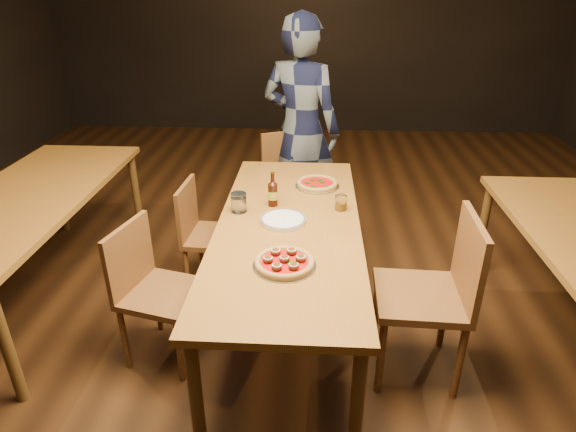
# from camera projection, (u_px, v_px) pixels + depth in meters

# --- Properties ---
(ground) EXTENTS (9.00, 9.00, 0.00)m
(ground) POSITION_uv_depth(u_px,v_px,m) (288.00, 329.00, 3.03)
(ground) COLOR black
(room_shell) EXTENTS (9.00, 9.00, 9.00)m
(room_shell) POSITION_uv_depth(u_px,v_px,m) (289.00, 10.00, 2.21)
(room_shell) COLOR black
(room_shell) RESTS_ON ground
(table_main) EXTENTS (0.80, 2.00, 0.75)m
(table_main) POSITION_uv_depth(u_px,v_px,m) (289.00, 234.00, 2.73)
(table_main) COLOR brown
(table_main) RESTS_ON ground
(table_left) EXTENTS (0.80, 2.00, 0.75)m
(table_left) POSITION_uv_depth(u_px,v_px,m) (28.00, 205.00, 3.09)
(table_left) COLOR brown
(table_left) RESTS_ON ground
(chair_main_nw) EXTENTS (0.48, 0.48, 0.85)m
(chair_main_nw) POSITION_uv_depth(u_px,v_px,m) (163.00, 293.00, 2.66)
(chair_main_nw) COLOR #572616
(chair_main_nw) RESTS_ON ground
(chair_main_sw) EXTENTS (0.40, 0.40, 0.81)m
(chair_main_sw) POSITION_uv_depth(u_px,v_px,m) (214.00, 235.00, 3.29)
(chair_main_sw) COLOR #572616
(chair_main_sw) RESTS_ON ground
(chair_main_e) EXTENTS (0.48, 0.48, 0.99)m
(chair_main_e) POSITION_uv_depth(u_px,v_px,m) (420.00, 295.00, 2.52)
(chair_main_e) COLOR #572616
(chair_main_e) RESTS_ON ground
(chair_end) EXTENTS (0.58, 0.58, 0.93)m
(chair_end) POSITION_uv_depth(u_px,v_px,m) (296.00, 190.00, 3.85)
(chair_end) COLOR #572616
(chair_end) RESTS_ON ground
(pizza_meatball) EXTENTS (0.31, 0.31, 0.06)m
(pizza_meatball) POSITION_uv_depth(u_px,v_px,m) (284.00, 262.00, 2.29)
(pizza_meatball) COLOR #B7B7BF
(pizza_meatball) RESTS_ON table_main
(pizza_margherita) EXTENTS (0.29, 0.29, 0.04)m
(pizza_margherita) POSITION_uv_depth(u_px,v_px,m) (317.00, 184.00, 3.18)
(pizza_margherita) COLOR #B7B7BF
(pizza_margherita) RESTS_ON table_main
(plate_stack) EXTENTS (0.25, 0.25, 0.02)m
(plate_stack) POSITION_uv_depth(u_px,v_px,m) (283.00, 220.00, 2.71)
(plate_stack) COLOR white
(plate_stack) RESTS_ON table_main
(beer_bottle) EXTENTS (0.06, 0.06, 0.21)m
(beer_bottle) POSITION_uv_depth(u_px,v_px,m) (273.00, 194.00, 2.88)
(beer_bottle) COLOR black
(beer_bottle) RESTS_ON table_main
(water_glass) EXTENTS (0.09, 0.09, 0.11)m
(water_glass) POSITION_uv_depth(u_px,v_px,m) (239.00, 202.00, 2.82)
(water_glass) COLOR white
(water_glass) RESTS_ON table_main
(amber_glass) EXTENTS (0.07, 0.07, 0.09)m
(amber_glass) POSITION_uv_depth(u_px,v_px,m) (341.00, 202.00, 2.85)
(amber_glass) COLOR #AC6E13
(amber_glass) RESTS_ON table_main
(diner) EXTENTS (0.77, 0.64, 1.79)m
(diner) POSITION_uv_depth(u_px,v_px,m) (301.00, 131.00, 3.84)
(diner) COLOR black
(diner) RESTS_ON ground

